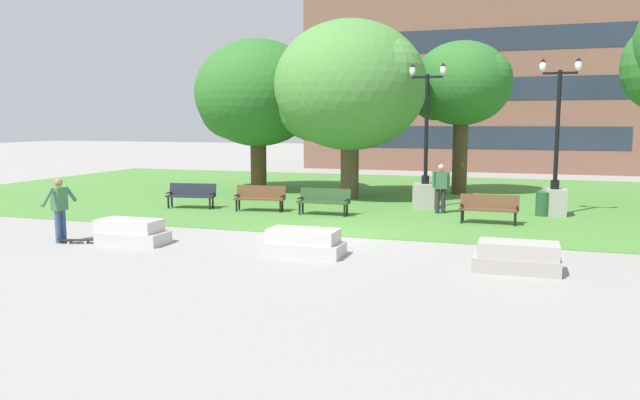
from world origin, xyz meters
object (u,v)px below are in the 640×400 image
object	(u,v)px
concrete_block_right	(517,257)
park_bench_far_left	(260,197)
concrete_block_left	(305,243)
person_skateboarder	(60,206)
lamp_post_center	(425,179)
skateboard	(78,240)
park_bench_near_right	(489,207)
park_bench_far_right	(191,194)
person_bystander_near_lawn	(441,186)
lamp_post_right	(555,184)
trash_bin	(543,202)
park_bench_near_left	(324,200)
concrete_block_center	(131,232)

from	to	relation	value
concrete_block_right	park_bench_far_left	xyz separation A→B (m)	(-8.84, 6.56, 0.23)
concrete_block_left	concrete_block_right	size ratio (longest dim) A/B	1.00
person_skateboarder	lamp_post_center	xyz separation A→B (m)	(8.23, 9.53, 0.11)
park_bench_far_left	skateboard	bearing A→B (deg)	-107.83
skateboard	park_bench_far_left	size ratio (longest dim) A/B	0.55
park_bench_near_right	park_bench_far_left	world-z (taller)	same
park_bench_far_right	lamp_post_center	distance (m)	8.65
person_skateboarder	skateboard	bearing A→B (deg)	1.45
skateboard	person_bystander_near_lawn	size ratio (longest dim) A/B	0.60
lamp_post_right	concrete_block_right	bearing A→B (deg)	-97.10
concrete_block_right	person_bystander_near_lawn	bearing A→B (deg)	108.37
concrete_block_right	park_bench_near_right	size ratio (longest dim) A/B	0.99
skateboard	park_bench_far_right	xyz separation A→B (m)	(-0.50, 6.82, 0.45)
park_bench_far_left	person_bystander_near_lawn	world-z (taller)	person_bystander_near_lawn
person_skateboarder	trash_bin	distance (m)	15.17
park_bench_near_left	concrete_block_center	bearing A→B (deg)	-117.67
concrete_block_left	concrete_block_center	bearing A→B (deg)	-179.78
park_bench_near_right	concrete_block_left	bearing A→B (deg)	-122.59
skateboard	concrete_block_center	bearing A→B (deg)	17.09
lamp_post_center	park_bench_near_right	bearing A→B (deg)	-50.11
person_skateboarder	skateboard	distance (m)	1.03
park_bench_far_left	trash_bin	distance (m)	9.76
skateboard	lamp_post_right	xyz separation A→B (m)	(12.15, 9.06, 1.00)
park_bench_near_right	park_bench_far_right	distance (m)	10.64
park_bench_near_left	lamp_post_right	bearing A→B (deg)	17.31
park_bench_near_left	park_bench_near_right	bearing A→B (deg)	-1.44
concrete_block_right	park_bench_far_left	size ratio (longest dim) A/B	0.97
person_skateboarder	park_bench_near_left	size ratio (longest dim) A/B	0.95
concrete_block_right	skateboard	size ratio (longest dim) A/B	1.75
park_bench_near_left	park_bench_far_left	distance (m)	2.46
concrete_block_center	park_bench_far_right	distance (m)	6.67
concrete_block_left	trash_bin	world-z (taller)	trash_bin
concrete_block_center	person_bystander_near_lawn	size ratio (longest dim) A/B	1.07
park_bench_near_left	lamp_post_right	world-z (taller)	lamp_post_right
person_skateboarder	lamp_post_right	world-z (taller)	lamp_post_right
person_bystander_near_lawn	lamp_post_right	bearing A→B (deg)	11.13
park_bench_far_left	park_bench_far_right	size ratio (longest dim) A/B	1.00
concrete_block_right	park_bench_far_left	distance (m)	11.01
concrete_block_center	park_bench_near_right	bearing A→B (deg)	35.14
concrete_block_left	park_bench_far_left	xyz separation A→B (m)	(-3.98, 6.46, 0.23)
concrete_block_left	park_bench_near_left	distance (m)	6.48
park_bench_near_left	park_bench_near_right	world-z (taller)	same
lamp_post_center	park_bench_far_left	bearing A→B (deg)	-154.48
concrete_block_center	park_bench_near_left	xyz separation A→B (m)	(3.31, 6.31, 0.23)
lamp_post_center	person_bystander_near_lawn	size ratio (longest dim) A/B	3.08
park_bench_far_left	lamp_post_center	bearing A→B (deg)	25.52
concrete_block_right	concrete_block_left	bearing A→B (deg)	178.87
concrete_block_center	park_bench_near_right	distance (m)	10.73
park_bench_near_left	park_bench_far_left	bearing A→B (deg)	176.06
park_bench_near_right	lamp_post_right	size ratio (longest dim) A/B	0.34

